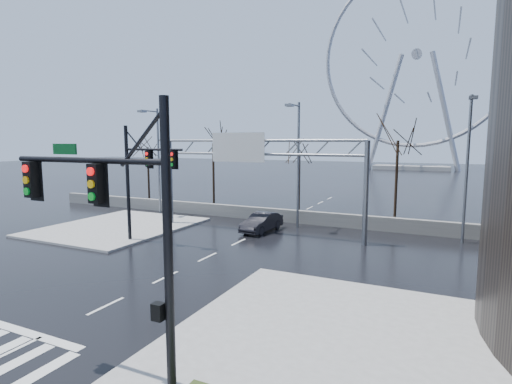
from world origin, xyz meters
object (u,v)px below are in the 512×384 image
Objects in this scene: signal_mast_far at (140,173)px; sign_gantry at (252,165)px; ferris_wheel at (416,62)px; car at (262,222)px; signal_mast_near at (125,220)px.

signal_mast_far reaches higher than sign_gantry.
signal_mast_far is 0.16× the size of ferris_wheel.
signal_mast_far reaches higher than car.
sign_gantry is at bearing -112.42° from car.
signal_mast_near is 101.29m from ferris_wheel.
signal_mast_far is 9.90m from car.
signal_mast_far is 89.30m from ferris_wheel.
car is at bearing -93.58° from ferris_wheel.
sign_gantry is 3.74× the size of car.
signal_mast_far is at bearing -125.28° from car.
car is at bearing 104.43° from signal_mast_near.
signal_mast_near is 20.85m from car.
signal_mast_far is 8.14m from sign_gantry.
ferris_wheel is at bearing 92.21° from car.
ferris_wheel is (10.87, 86.04, 21.30)m from signal_mast_far.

